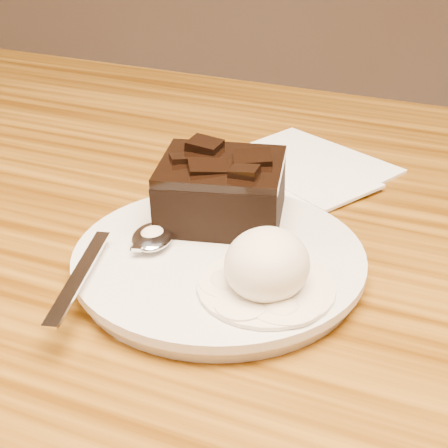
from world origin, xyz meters
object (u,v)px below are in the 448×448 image
at_px(ice_cream_scoop, 267,264).
at_px(spoon, 153,239).
at_px(plate, 219,263).
at_px(brownie, 221,194).
at_px(napkin, 296,168).

xyz_separation_m(ice_cream_scoop, spoon, (-0.11, 0.02, -0.02)).
relative_size(plate, ice_cream_scoop, 3.55).
bearing_deg(plate, ice_cream_scoop, -32.56).
height_order(brownie, spoon, brownie).
height_order(plate, napkin, plate).
relative_size(plate, brownie, 2.30).
bearing_deg(brownie, spoon, -118.31).
bearing_deg(ice_cream_scoop, plate, 147.44).
bearing_deg(brownie, ice_cream_scoop, -49.92).
relative_size(ice_cream_scoop, napkin, 0.40).
distance_m(ice_cream_scoop, napkin, 0.25).
bearing_deg(plate, spoon, -170.81).
bearing_deg(spoon, napkin, 61.71).
height_order(ice_cream_scoop, spoon, ice_cream_scoop).
distance_m(plate, napkin, 0.21).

